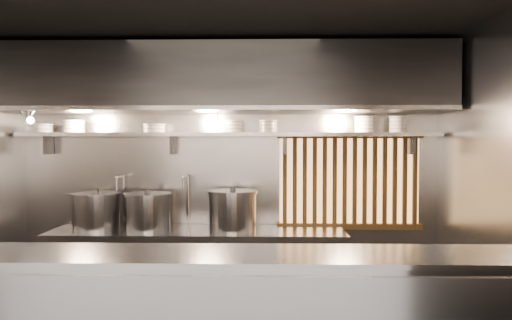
{
  "coord_description": "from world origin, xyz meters",
  "views": [
    {
      "loc": [
        0.41,
        -3.93,
        1.79
      ],
      "look_at": [
        0.31,
        0.55,
        1.64
      ],
      "focal_mm": 35.0,
      "sensor_mm": 36.0,
      "label": 1
    }
  ],
  "objects_px": {
    "heat_lamp": "(28,114)",
    "stock_pot_mid": "(96,211)",
    "stock_pot_left": "(148,211)",
    "pendant_bulb": "(217,126)",
    "stock_pot_right": "(233,210)"
  },
  "relations": [
    {
      "from": "heat_lamp",
      "to": "stock_pot_mid",
      "type": "bearing_deg",
      "value": 30.25
    },
    {
      "from": "stock_pot_left",
      "to": "stock_pot_mid",
      "type": "distance_m",
      "value": 0.55
    },
    {
      "from": "pendant_bulb",
      "to": "stock_pot_mid",
      "type": "relative_size",
      "value": 0.32
    },
    {
      "from": "pendant_bulb",
      "to": "stock_pot_right",
      "type": "bearing_deg",
      "value": -25.93
    },
    {
      "from": "heat_lamp",
      "to": "pendant_bulb",
      "type": "bearing_deg",
      "value": 11.0
    },
    {
      "from": "heat_lamp",
      "to": "pendant_bulb",
      "type": "relative_size",
      "value": 1.87
    },
    {
      "from": "pendant_bulb",
      "to": "stock_pot_right",
      "type": "height_order",
      "value": "pendant_bulb"
    },
    {
      "from": "stock_pot_right",
      "to": "stock_pot_mid",
      "type": "bearing_deg",
      "value": 178.24
    },
    {
      "from": "pendant_bulb",
      "to": "stock_pot_left",
      "type": "bearing_deg",
      "value": -174.63
    },
    {
      "from": "heat_lamp",
      "to": "pendant_bulb",
      "type": "distance_m",
      "value": 1.83
    },
    {
      "from": "heat_lamp",
      "to": "stock_pot_left",
      "type": "bearing_deg",
      "value": 14.6
    },
    {
      "from": "heat_lamp",
      "to": "stock_pot_mid",
      "type": "height_order",
      "value": "heat_lamp"
    },
    {
      "from": "heat_lamp",
      "to": "pendant_bulb",
      "type": "xyz_separation_m",
      "value": [
        1.8,
        0.35,
        -0.11
      ]
    },
    {
      "from": "pendant_bulb",
      "to": "stock_pot_left",
      "type": "distance_m",
      "value": 1.13
    },
    {
      "from": "stock_pot_mid",
      "to": "stock_pot_right",
      "type": "height_order",
      "value": "stock_pot_right"
    }
  ]
}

